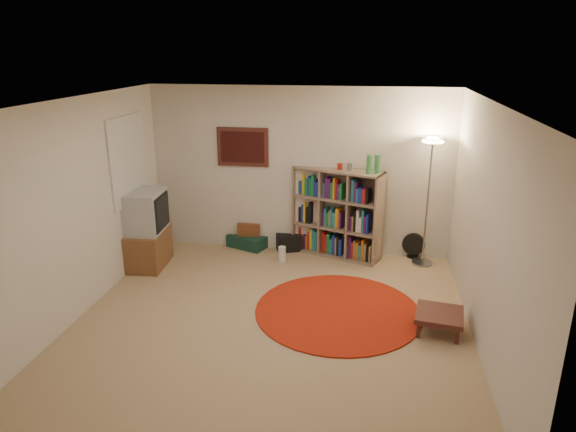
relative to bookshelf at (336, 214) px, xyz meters
name	(u,v)px	position (x,y,z in m)	size (l,w,h in m)	color
room	(266,217)	(-0.63, -2.11, 0.61)	(4.54, 4.54, 2.54)	tan
bookshelf	(336,214)	(0.00, 0.00, 0.00)	(1.38, 0.83, 1.60)	#856C58
floor_lamp	(431,160)	(1.29, -0.16, 0.90)	(0.38, 0.38, 1.87)	#949397
floor_fan	(413,246)	(1.17, 0.05, -0.45)	(0.34, 0.20, 0.38)	black
tv_stand	(145,230)	(-2.65, -0.85, -0.11)	(0.59, 0.80, 1.11)	brown
suitcase	(248,241)	(-1.38, 0.10, -0.55)	(0.70, 0.58, 0.19)	#123329
wicker_basket	(249,228)	(-1.38, 0.14, -0.35)	(0.39, 0.30, 0.20)	#5E2F17
duffel_bag	(289,241)	(-0.73, 0.08, -0.52)	(0.46, 0.42, 0.26)	black
paper_towel	(282,254)	(-0.75, -0.40, -0.53)	(0.13, 0.13, 0.23)	white
red_rug	(338,311)	(0.17, -1.79, -0.64)	(1.99, 1.99, 0.02)	maroon
side_table	(439,316)	(1.31, -2.06, -0.45)	(0.58, 0.58, 0.23)	#401B16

